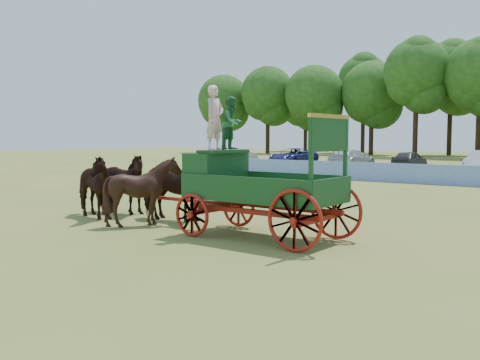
% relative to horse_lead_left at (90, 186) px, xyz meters
% --- Properties ---
extents(ground, '(160.00, 160.00, 0.00)m').
position_rel_horse_lead_left_xyz_m(ground, '(4.73, 0.06, -0.97)').
color(ground, olive).
rests_on(ground, ground).
extents(horse_lead_left, '(2.46, 1.46, 1.94)m').
position_rel_horse_lead_left_xyz_m(horse_lead_left, '(0.00, 0.00, 0.00)').
color(horse_lead_left, black).
rests_on(horse_lead_left, ground).
extents(horse_lead_right, '(2.44, 1.40, 1.94)m').
position_rel_horse_lead_left_xyz_m(horse_lead_right, '(0.00, 1.10, 0.00)').
color(horse_lead_right, black).
rests_on(horse_lead_right, ground).
extents(horse_wheel_left, '(2.07, 1.92, 1.95)m').
position_rel_horse_lead_left_xyz_m(horse_wheel_left, '(2.40, 0.00, 0.00)').
color(horse_wheel_left, black).
rests_on(horse_wheel_left, ground).
extents(horse_wheel_right, '(2.48, 1.53, 1.94)m').
position_rel_horse_lead_left_xyz_m(horse_wheel_right, '(2.40, 1.10, 0.00)').
color(horse_wheel_right, black).
rests_on(horse_wheel_right, ground).
extents(farm_dray, '(6.00, 2.00, 3.78)m').
position_rel_horse_lead_left_xyz_m(farm_dray, '(5.38, 0.56, 0.62)').
color(farm_dray, '#A72410').
rests_on(farm_dray, ground).
extents(sponsor_banner, '(26.00, 0.08, 1.05)m').
position_rel_horse_lead_left_xyz_m(sponsor_banner, '(3.73, 18.06, -0.45)').
color(sponsor_banner, '#214BB5').
rests_on(sponsor_banner, ground).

